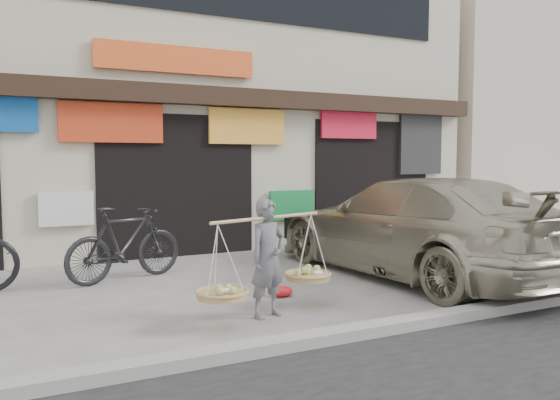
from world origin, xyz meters
name	(u,v)px	position (x,y,z in m)	size (l,w,h in m)	color
ground	(250,297)	(0.00, 0.00, 0.00)	(70.00, 70.00, 0.00)	gray
kerb	(327,337)	(0.00, -2.00, 0.06)	(70.00, 0.25, 0.12)	gray
shophouse_block	(143,91)	(0.00, 6.42, 3.45)	(14.00, 6.32, 7.00)	beige
neighbor_east	(524,121)	(13.50, 7.00, 3.20)	(12.00, 7.00, 6.40)	beige
street_vendor	(268,264)	(-0.16, -0.91, 0.63)	(1.85, 0.95, 1.40)	#5E5D62
bike_1	(125,243)	(-1.31, 1.80, 0.57)	(0.54, 1.91, 1.15)	black
suv	(413,226)	(2.90, 0.16, 0.79)	(2.58, 5.56, 1.57)	#A9A288
red_bag	(282,291)	(0.41, -0.14, 0.07)	(0.31, 0.25, 0.14)	red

